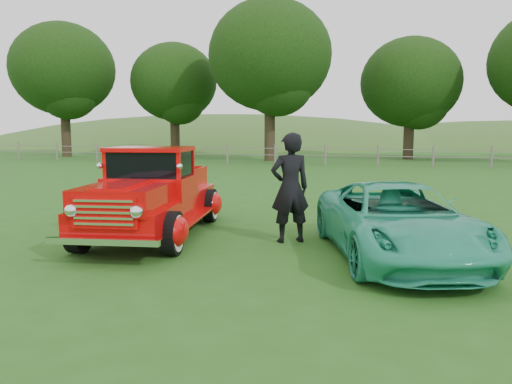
% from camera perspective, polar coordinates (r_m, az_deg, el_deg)
% --- Properties ---
extents(ground, '(140.00, 140.00, 0.00)m').
position_cam_1_polar(ground, '(8.26, -8.81, -7.83)').
color(ground, '#235316').
rests_on(ground, ground).
extents(distant_hills, '(116.00, 60.00, 18.00)m').
position_cam_1_polar(distant_hills, '(67.53, 7.79, 1.55)').
color(distant_hills, '#375D22').
rests_on(distant_hills, ground).
extents(fence_line, '(48.00, 0.12, 1.20)m').
position_cam_1_polar(fence_line, '(29.55, 7.92, 4.25)').
color(fence_line, '#6D645C').
rests_on(fence_line, ground).
extents(tree_far_west, '(7.60, 7.60, 9.93)m').
position_cam_1_polar(tree_far_west, '(40.81, -21.19, 12.93)').
color(tree_far_west, black).
rests_on(tree_far_west, ground).
extents(tree_mid_west, '(6.40, 6.40, 8.46)m').
position_cam_1_polar(tree_mid_west, '(38.59, -9.36, 12.28)').
color(tree_mid_west, black).
rests_on(tree_mid_west, ground).
extents(tree_near_west, '(8.00, 8.00, 10.42)m').
position_cam_1_polar(tree_near_west, '(33.44, 1.61, 15.30)').
color(tree_near_west, black).
rests_on(tree_near_west, ground).
extents(tree_near_east, '(6.80, 6.80, 8.33)m').
position_cam_1_polar(tree_near_east, '(36.52, 17.26, 11.86)').
color(tree_near_east, black).
rests_on(tree_near_east, ground).
extents(red_pickup, '(2.69, 5.16, 1.78)m').
position_cam_1_polar(red_pickup, '(10.17, -11.74, -0.47)').
color(red_pickup, black).
rests_on(red_pickup, ground).
extents(teal_sedan, '(3.22, 4.84, 1.24)m').
position_cam_1_polar(teal_sedan, '(8.56, 15.81, -3.24)').
color(teal_sedan, '#29A67F').
rests_on(teal_sedan, ground).
extents(man, '(0.90, 0.80, 2.07)m').
position_cam_1_polar(man, '(9.37, 3.91, 0.48)').
color(man, black).
rests_on(man, ground).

